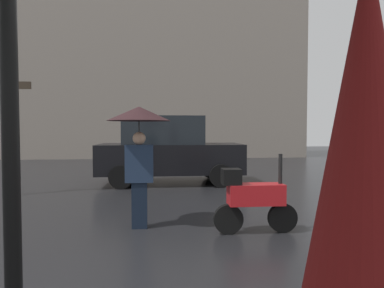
% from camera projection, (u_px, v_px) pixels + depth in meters
% --- Properties ---
extents(folded_patio_umbrella_near, '(0.44, 0.44, 2.24)m').
position_uv_depth(folded_patio_umbrella_near, '(365.00, 146.00, 1.16)').
color(folded_patio_umbrella_near, black).
rests_on(folded_patio_umbrella_near, ground).
extents(pedestrian_with_umbrella, '(1.03, 1.03, 1.98)m').
position_uv_depth(pedestrian_with_umbrella, '(139.00, 130.00, 5.46)').
color(pedestrian_with_umbrella, black).
rests_on(pedestrian_with_umbrella, ground).
extents(parked_scooter, '(1.32, 0.32, 1.23)m').
position_uv_depth(parked_scooter, '(253.00, 198.00, 5.21)').
color(parked_scooter, black).
rests_on(parked_scooter, ground).
extents(parked_car_left, '(4.25, 1.98, 2.02)m').
position_uv_depth(parked_car_left, '(168.00, 150.00, 10.16)').
color(parked_car_left, black).
rests_on(parked_car_left, ground).
extents(street_signpost, '(1.08, 0.08, 2.95)m').
position_uv_depth(street_signpost, '(8.00, 123.00, 8.21)').
color(street_signpost, black).
rests_on(street_signpost, ground).
extents(building_block, '(19.67, 2.21, 16.91)m').
position_uv_depth(building_block, '(139.00, 13.00, 19.72)').
color(building_block, gray).
rests_on(building_block, ground).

